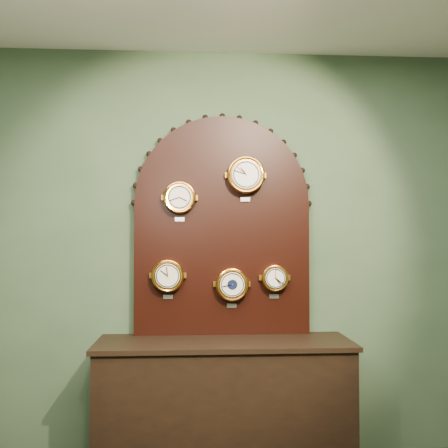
{
  "coord_description": "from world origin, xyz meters",
  "views": [
    {
      "loc": [
        -0.2,
        -1.07,
        1.48
      ],
      "look_at": [
        0.0,
        2.25,
        1.58
      ],
      "focal_mm": 41.04,
      "sensor_mm": 36.0,
      "label": 1
    }
  ],
  "objects": [
    {
      "name": "barometer",
      "position": [
        0.06,
        2.38,
        1.18
      ],
      "size": [
        0.22,
        0.08,
        0.27
      ],
      "color": "orange",
      "rests_on": "display_board"
    },
    {
      "name": "shop_counter",
      "position": [
        0.0,
        2.23,
        0.4
      ],
      "size": [
        1.6,
        0.5,
        0.8
      ],
      "primitive_type": "cube",
      "color": "black",
      "rests_on": "ground_plane"
    },
    {
      "name": "wall_back",
      "position": [
        0.0,
        2.5,
        1.4
      ],
      "size": [
        4.0,
        0.0,
        4.0
      ],
      "primitive_type": "plane",
      "rotation": [
        1.57,
        0.0,
        0.0
      ],
      "color": "#40583C",
      "rests_on": "ground"
    },
    {
      "name": "display_board",
      "position": [
        0.0,
        2.45,
        1.63
      ],
      "size": [
        1.26,
        0.06,
        1.53
      ],
      "color": "black",
      "rests_on": "shop_counter"
    },
    {
      "name": "hygrometer",
      "position": [
        -0.37,
        2.38,
        1.24
      ],
      "size": [
        0.22,
        0.08,
        0.27
      ],
      "color": "orange",
      "rests_on": "display_board"
    },
    {
      "name": "tide_clock",
      "position": [
        0.35,
        2.38,
        1.22
      ],
      "size": [
        0.18,
        0.08,
        0.23
      ],
      "color": "orange",
      "rests_on": "display_board"
    },
    {
      "name": "roman_clock",
      "position": [
        -0.29,
        2.38,
        1.76
      ],
      "size": [
        0.22,
        0.08,
        0.27
      ],
      "color": "orange",
      "rests_on": "display_board"
    },
    {
      "name": "arabic_clock",
      "position": [
        0.16,
        2.38,
        1.92
      ],
      "size": [
        0.26,
        0.08,
        0.3
      ],
      "color": "orange",
      "rests_on": "display_board"
    }
  ]
}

